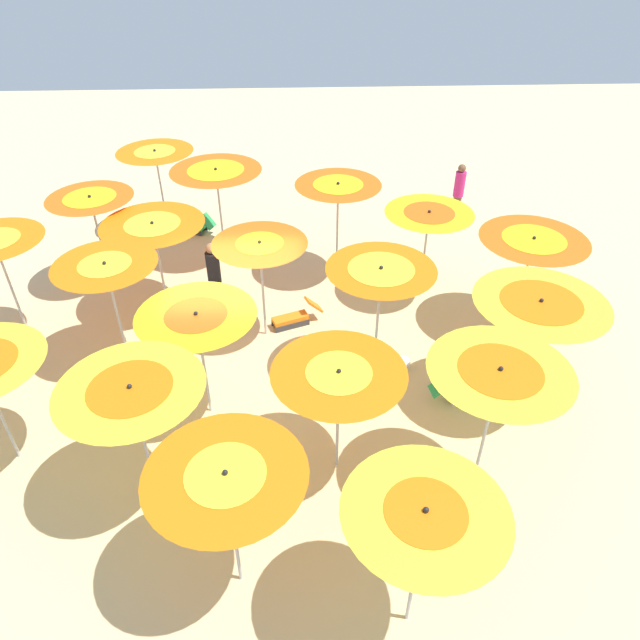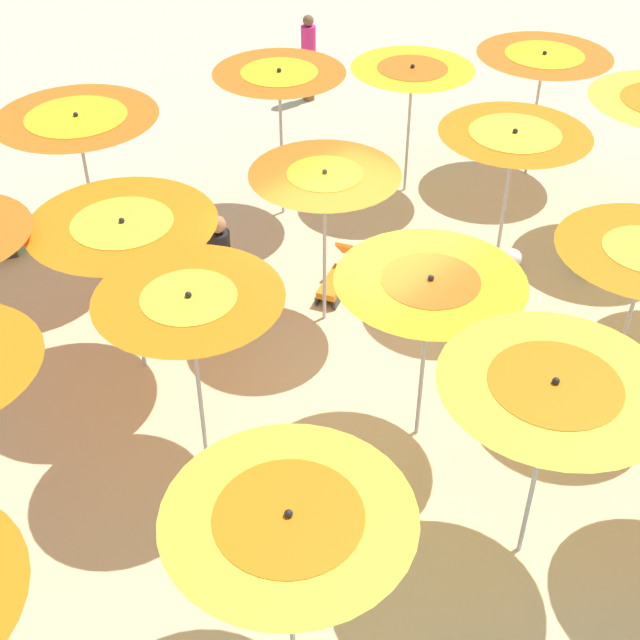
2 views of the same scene
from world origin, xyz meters
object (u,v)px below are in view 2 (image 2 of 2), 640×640
Objects in this scene: beach_umbrella_18 at (289,531)px; beach_ball at (512,258)px; beach_umbrella_0 at (543,67)px; lounger_1 at (337,278)px; beach_umbrella_3 at (78,130)px; beach_umbrella_8 at (124,238)px; beach_umbrella_7 at (325,187)px; beachgoer_1 at (309,56)px; beach_umbrella_13 at (190,312)px; beach_umbrella_17 at (552,401)px; beach_umbrella_6 at (513,146)px; beach_umbrella_12 at (429,294)px; beach_umbrella_2 at (279,82)px; lounger_0 at (600,247)px; beachgoer_0 at (221,273)px; beach_umbrella_1 at (412,79)px.

beach_ball is at bearing 105.81° from beach_umbrella_18.
beach_umbrella_0 is 5.27m from lounger_1.
lounger_1 is (-0.23, -4.95, -1.78)m from beach_umbrella_0.
beach_umbrella_8 is at bearing -25.45° from beach_umbrella_3.
beach_umbrella_7 is 7.59m from beachgoer_1.
beach_umbrella_3 is 8.15× the size of beach_ball.
beach_umbrella_13 is 3.69m from beach_umbrella_17.
beach_umbrella_6 is at bearing -84.70° from beach_ball.
beach_umbrella_8 is (-2.45, -4.59, -0.28)m from beach_umbrella_6.
beach_umbrella_18 is at bearing -74.19° from beach_ball.
beach_umbrella_8 is 3.69m from beach_umbrella_12.
beach_umbrella_12 is (2.41, -6.57, 0.08)m from beach_umbrella_0.
beach_umbrella_13 is (3.11, -4.62, -0.18)m from beach_umbrella_2.
lounger_0 is 1.10× the size of lounger_1.
beach_umbrella_17 reaches higher than beach_umbrella_8.
beach_umbrella_2 is at bearing -121.21° from beach_umbrella_0.
beachgoer_1 is at bearing 125.19° from beach_umbrella_13.
beach_umbrella_6 is at bearing 113.09° from lounger_1.
beach_umbrella_13 is 2.58m from beachgoer_0.
lounger_0 is (4.62, 2.19, -2.06)m from beach_umbrella_2.
beach_umbrella_13 is at bearing -97.45° from beach_umbrella_6.
beach_umbrella_12 is at bearing 106.68° from beach_umbrella_18.
lounger_1 is at bearing -70.96° from beach_umbrella_1.
beach_umbrella_3 reaches higher than lounger_0.
beach_umbrella_2 reaches higher than beach_umbrella_17.
beach_umbrella_1 is 3.99m from lounger_0.
beachgoer_1 is (-4.86, 4.78, 0.72)m from lounger_1.
beach_umbrella_17 is at bearing -68.79° from beachgoer_1.
beach_umbrella_2 reaches higher than beach_umbrella_12.
beach_umbrella_0 is at bearing 116.74° from beach_ball.
beach_umbrella_3 is 7.65m from beach_umbrella_17.
beach_umbrella_2 is 7.41m from beach_umbrella_17.
beachgoer_0 is at bearing 130.66° from beach_umbrella_13.
beach_umbrella_3 is at bearing 125.02° from lounger_0.
beach_umbrella_17 reaches higher than beach_ball.
beach_umbrella_0 is at bearing 58.79° from beach_umbrella_2.
lounger_0 is 1.40m from beach_ball.
beach_umbrella_12 is 0.96× the size of beach_umbrella_17.
beach_umbrella_6 is at bearing -68.31° from beachgoer_0.
beachgoer_0 is at bearing -96.33° from beach_umbrella_0.
lounger_0 is at bearing 91.54° from beach_umbrella_12.
beach_umbrella_17 reaches higher than lounger_0.
beach_umbrella_12 is 9.92m from beachgoer_1.
beach_umbrella_7 is at bearing -69.65° from beach_umbrella_1.
beach_umbrella_8 is at bearing -115.08° from beach_umbrella_7.
beach_umbrella_18 is 1.85× the size of lounger_1.
beach_umbrella_18 is 12.85m from beachgoer_1.
beachgoer_0 is (1.60, -2.85, -1.30)m from beach_umbrella_2.
beach_umbrella_13 reaches higher than beachgoer_0.
beach_umbrella_6 is 4.22m from beachgoer_0.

